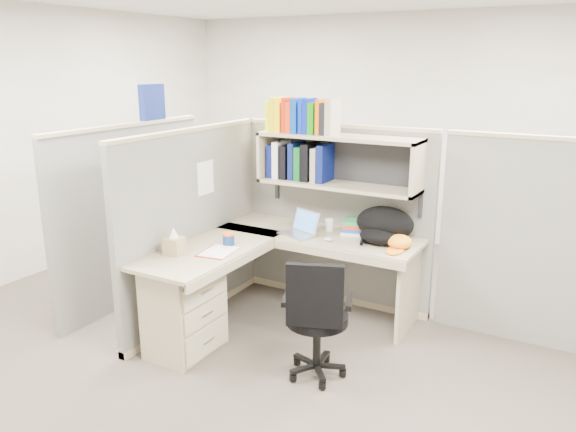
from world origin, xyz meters
The scene contains 14 objects.
ground centered at (0.00, 0.00, 0.00)m, with size 6.00×6.00×0.00m, color #36302A.
room_shell centered at (0.00, 0.00, 1.62)m, with size 6.00×6.00×6.00m.
cubicle centered at (-0.37, 0.45, 0.91)m, with size 3.79×1.84×1.95m.
desk centered at (-0.41, -0.29, 0.44)m, with size 1.74×1.75×0.73m.
laptop centered at (-0.13, 0.42, 0.84)m, with size 0.30×0.30×0.21m, color #ABACB0, non-canonical shape.
backpack centered at (0.55, 0.61, 0.87)m, with size 0.48×0.37×0.28m, color black, non-canonical shape.
orange_cap centered at (0.73, 0.52, 0.78)m, with size 0.20×0.23×0.11m, color orange, non-canonical shape.
snack_canister centered at (-0.49, -0.06, 0.78)m, with size 0.10×0.10×0.10m.
tissue_box centered at (-0.72, -0.46, 0.83)m, with size 0.13×0.13×0.21m, color #A0885A, non-canonical shape.
mouse centered at (0.16, 0.42, 0.75)m, with size 0.08×0.05×0.03m, color #8EA9CA.
paper_cup centered at (0.04, 0.69, 0.78)m, with size 0.07×0.07×0.10m, color white.
book_stack centered at (0.24, 0.73, 0.79)m, with size 0.18×0.24×0.12m, color gray, non-canonical shape.
loose_paper centered at (-0.46, -0.24, 0.73)m, with size 0.22×0.29×0.00m, color white, non-canonical shape.
task_chair centered at (0.47, -0.41, 0.32)m, with size 0.52×0.49×0.90m.
Camera 1 is at (2.03, -3.54, 2.14)m, focal length 35.00 mm.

